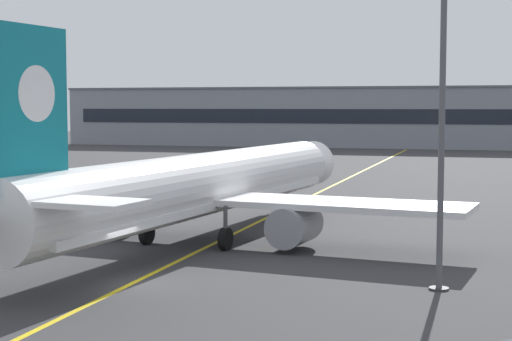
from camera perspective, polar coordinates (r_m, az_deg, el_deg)
ground_plane at (r=38.61m, az=-8.23°, el=-7.84°), size 400.00×400.00×0.00m
taxiway_centreline at (r=66.74m, az=2.35°, el=-2.55°), size 2.11×179.99×0.01m
airliner_foreground at (r=49.17m, az=-3.97°, el=-1.16°), size 32.35×41.47×11.65m
apron_lamp_post at (r=37.02m, az=12.87°, el=3.53°), size 2.24×0.90×14.71m
safety_cone_by_nose_gear at (r=65.02m, az=2.60°, el=-2.51°), size 0.44×0.44×0.55m
terminal_building at (r=162.20m, az=13.70°, el=3.64°), size 159.07×12.40×11.96m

